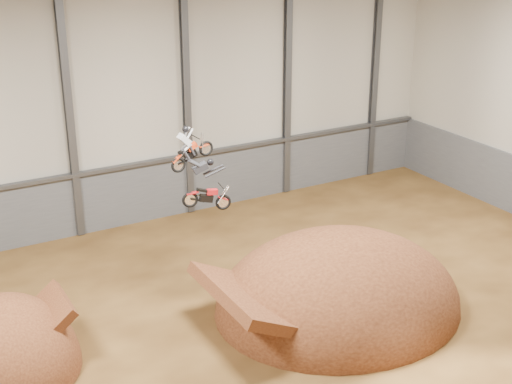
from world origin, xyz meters
TOP-DOWN VIEW (x-y plane):
  - floor at (0.00, 0.00)m, footprint 40.00×40.00m
  - back_wall at (0.00, 15.00)m, footprint 40.00×0.10m
  - lower_band_back at (0.00, 14.90)m, footprint 39.80×0.18m
  - steel_rail at (0.00, 14.75)m, footprint 39.80×0.35m
  - steel_column_2 at (-3.33, 14.80)m, footprint 0.40×0.36m
  - steel_column_3 at (3.33, 14.80)m, footprint 0.40×0.36m
  - steel_column_4 at (10.00, 14.80)m, footprint 0.40×0.36m
  - steel_column_5 at (16.67, 14.80)m, footprint 0.40×0.36m
  - takeoff_ramp at (-9.45, 4.08)m, footprint 5.65×6.52m
  - landing_ramp at (4.55, 1.45)m, footprint 11.46×10.14m
  - fmx_rider_a at (-0.40, 5.68)m, footprint 2.72×0.99m
  - fmx_rider_b at (-0.44, 4.63)m, footprint 3.48×1.40m

SIDE VIEW (x-z plane):
  - floor at x=0.00m, z-range 0.00..0.00m
  - takeoff_ramp at x=-9.45m, z-range -2.83..2.83m
  - landing_ramp at x=4.55m, z-range -3.30..3.30m
  - lower_band_back at x=0.00m, z-range 0.00..3.50m
  - steel_rail at x=0.00m, z-range 3.45..3.65m
  - fmx_rider_b at x=-0.44m, z-range 4.40..7.47m
  - back_wall at x=0.00m, z-range 0.00..14.00m
  - steel_column_2 at x=-3.33m, z-range 0.05..13.95m
  - steel_column_3 at x=3.33m, z-range 0.05..13.95m
  - steel_column_4 at x=10.00m, z-range 0.05..13.95m
  - steel_column_5 at x=16.67m, z-range 0.05..13.95m
  - fmx_rider_a at x=-0.40m, z-range 6.14..8.68m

